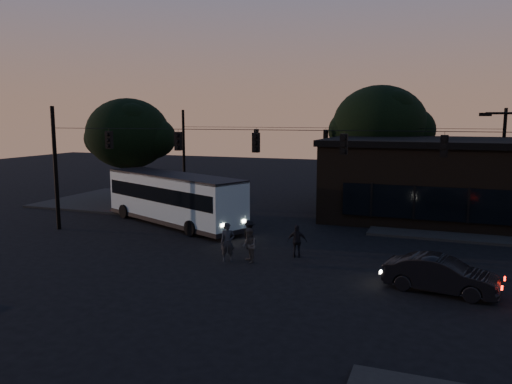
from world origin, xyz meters
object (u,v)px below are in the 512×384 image
(pedestrian_a, at_px, (228,242))
(pedestrian_b, at_px, (249,245))
(building, at_px, (442,179))
(car, at_px, (441,275))
(pedestrian_c, at_px, (297,241))
(pedestrian_d, at_px, (249,235))
(bus, at_px, (174,196))

(pedestrian_a, xyz_separation_m, pedestrian_b, (1.03, 0.18, -0.11))
(building, xyz_separation_m, pedestrian_b, (-8.41, -14.48, -1.88))
(car, height_order, pedestrian_c, pedestrian_c)
(car, relative_size, pedestrian_a, 2.31)
(pedestrian_a, height_order, pedestrian_d, pedestrian_a)
(pedestrian_c, bearing_deg, bus, -38.90)
(pedestrian_d, bearing_deg, pedestrian_a, 122.81)
(pedestrian_b, height_order, pedestrian_d, pedestrian_b)
(bus, xyz_separation_m, pedestrian_c, (9.58, -4.67, -1.00))
(pedestrian_c, relative_size, pedestrian_d, 1.07)
(bus, distance_m, pedestrian_c, 10.70)
(pedestrian_d, bearing_deg, building, -90.33)
(car, height_order, pedestrian_b, pedestrian_b)
(pedestrian_a, distance_m, pedestrian_b, 1.05)
(bus, bearing_deg, pedestrian_d, -6.14)
(pedestrian_b, relative_size, pedestrian_c, 1.01)
(pedestrian_a, bearing_deg, pedestrian_d, 58.27)
(pedestrian_d, bearing_deg, pedestrian_b, 147.80)
(building, relative_size, car, 3.57)
(car, xyz_separation_m, pedestrian_a, (-9.59, 0.99, 0.22))
(bus, height_order, pedestrian_d, bus)
(building, height_order, pedestrian_d, building)
(pedestrian_a, distance_m, pedestrian_d, 2.44)
(bus, height_order, pedestrian_b, bus)
(building, relative_size, pedestrian_d, 10.07)
(pedestrian_a, height_order, pedestrian_b, pedestrian_a)
(pedestrian_a, relative_size, pedestrian_c, 1.14)
(pedestrian_a, height_order, pedestrian_c, pedestrian_a)
(building, bearing_deg, car, -89.46)
(building, distance_m, bus, 18.07)
(bus, relative_size, pedestrian_c, 7.09)
(bus, bearing_deg, building, 51.54)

